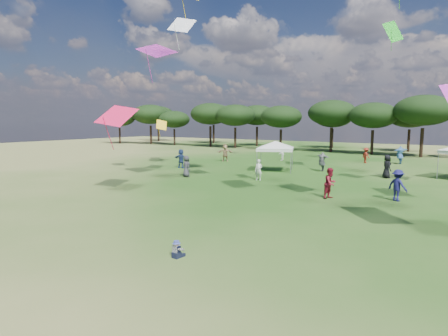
# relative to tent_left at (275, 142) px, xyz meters

# --- Properties ---
(ground) EXTENTS (140.00, 140.00, 0.00)m
(ground) POSITION_rel_tent_left_xyz_m (6.30, -22.88, -2.55)
(ground) COLOR #295218
(ground) RESTS_ON ground
(tree_line) EXTENTS (108.78, 17.63, 7.77)m
(tree_line) POSITION_rel_tent_left_xyz_m (8.69, 24.53, 2.87)
(tree_line) COLOR black
(tree_line) RESTS_ON ground
(tent_left) EXTENTS (5.81, 5.81, 2.98)m
(tent_left) POSITION_rel_tent_left_xyz_m (0.00, 0.00, 0.00)
(tent_left) COLOR gray
(tent_left) RESTS_ON ground
(toddler) EXTENTS (0.40, 0.44, 0.58)m
(toddler) POSITION_rel_tent_left_xyz_m (6.45, -21.09, -2.29)
(toddler) COLOR black
(toddler) RESTS_ON ground
(festival_crowd) EXTENTS (28.16, 22.66, 1.92)m
(festival_crowd) POSITION_rel_tent_left_xyz_m (3.42, 2.43, -1.66)
(festival_crowd) COLOR navy
(festival_crowd) RESTS_ON ground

